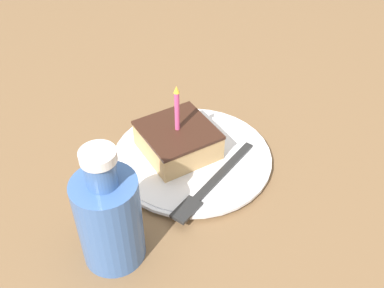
{
  "coord_description": "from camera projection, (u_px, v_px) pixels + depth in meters",
  "views": [
    {
      "loc": [
        -0.28,
        -0.47,
        0.48
      ],
      "look_at": [
        -0.01,
        -0.03,
        0.04
      ],
      "focal_mm": 42.0,
      "sensor_mm": 36.0,
      "label": 1
    }
  ],
  "objects": [
    {
      "name": "ground_plane",
      "position": [
        189.0,
        158.0,
        0.74
      ],
      "size": [
        2.4,
        2.4,
        0.04
      ],
      "color": "brown",
      "rests_on": "ground"
    },
    {
      "name": "plate",
      "position": [
        192.0,
        158.0,
        0.7
      ],
      "size": [
        0.25,
        0.25,
        0.01
      ],
      "color": "silver",
      "rests_on": "ground_plane"
    },
    {
      "name": "cake_slice",
      "position": [
        178.0,
        140.0,
        0.69
      ],
      "size": [
        0.1,
        0.11,
        0.12
      ],
      "color": "tan",
      "rests_on": "plate"
    },
    {
      "name": "fork",
      "position": [
        211.0,
        185.0,
        0.65
      ],
      "size": [
        0.18,
        0.09,
        0.0
      ],
      "color": "#262626",
      "rests_on": "plate"
    },
    {
      "name": "bottle",
      "position": [
        109.0,
        217.0,
        0.53
      ],
      "size": [
        0.08,
        0.08,
        0.17
      ],
      "color": "#3F66A5",
      "rests_on": "ground_plane"
    }
  ]
}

